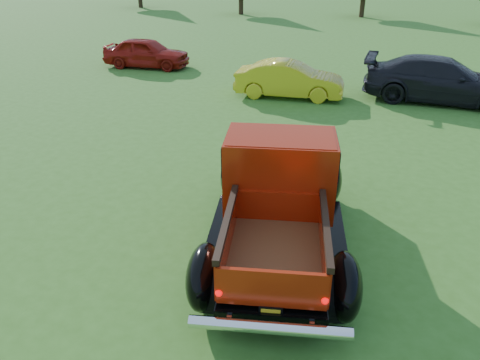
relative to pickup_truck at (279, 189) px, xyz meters
The scene contains 5 objects.
ground 1.32m from the pickup_truck, behind, with size 120.00×120.00×0.00m, color #35631C.
pickup_truck is the anchor object (origin of this frame).
show_car_red 14.00m from the pickup_truck, 132.58° to the left, with size 1.46×3.63×1.24m, color maroon.
show_car_yellow 8.72m from the pickup_truck, 106.47° to the left, with size 1.27×3.65×1.20m, color gold.
show_car_grey 10.08m from the pickup_truck, 77.03° to the left, with size 2.01×4.94×1.43m, color black.
Camera 1 is at (3.13, -6.63, 4.55)m, focal length 35.00 mm.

